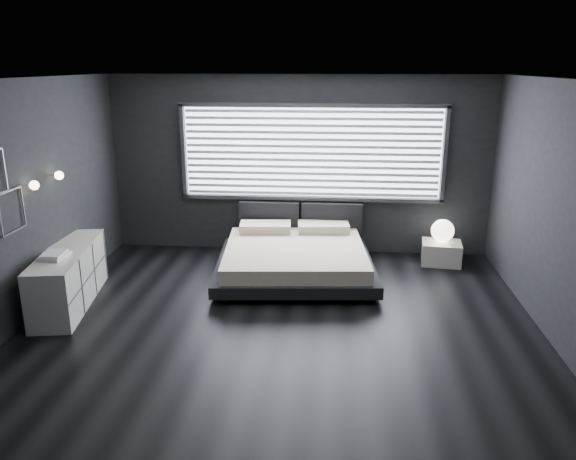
{
  "coord_description": "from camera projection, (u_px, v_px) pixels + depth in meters",
  "views": [
    {
      "loc": [
        0.63,
        -6.02,
        2.96
      ],
      "look_at": [
        0.0,
        0.85,
        0.9
      ],
      "focal_mm": 35.0,
      "sensor_mm": 36.0,
      "label": 1
    }
  ],
  "objects": [
    {
      "name": "wall_art_lower",
      "position": [
        12.0,
        211.0,
        6.22
      ],
      "size": [
        0.01,
        0.48,
        0.48
      ],
      "color": "#47474C",
      "rests_on": "ground"
    },
    {
      "name": "room",
      "position": [
        281.0,
        209.0,
        6.25
      ],
      "size": [
        6.04,
        6.0,
        2.8
      ],
      "color": "black",
      "rests_on": "ground"
    },
    {
      "name": "window",
      "position": [
        312.0,
        153.0,
        8.74
      ],
      "size": [
        4.14,
        0.09,
        1.52
      ],
      "color": "white",
      "rests_on": "ground"
    },
    {
      "name": "dresser",
      "position": [
        69.0,
        277.0,
        7.09
      ],
      "size": [
        0.8,
        1.86,
        0.72
      ],
      "color": "silver",
      "rests_on": "ground"
    },
    {
      "name": "orb_lamp",
      "position": [
        443.0,
        231.0,
        8.53
      ],
      "size": [
        0.34,
        0.34,
        0.34
      ],
      "primitive_type": "sphere",
      "color": "white",
      "rests_on": "nightstand"
    },
    {
      "name": "sconce_far",
      "position": [
        59.0,
        175.0,
        7.06
      ],
      "size": [
        0.18,
        0.11,
        0.11
      ],
      "color": "silver",
      "rests_on": "ground"
    },
    {
      "name": "bed",
      "position": [
        295.0,
        258.0,
        8.09
      ],
      "size": [
        2.39,
        2.3,
        0.57
      ],
      "color": "black",
      "rests_on": "ground"
    },
    {
      "name": "sconce_near",
      "position": [
        34.0,
        185.0,
        6.49
      ],
      "size": [
        0.18,
        0.11,
        0.11
      ],
      "color": "silver",
      "rests_on": "ground"
    },
    {
      "name": "nightstand",
      "position": [
        441.0,
        253.0,
        8.58
      ],
      "size": [
        0.64,
        0.55,
        0.34
      ],
      "primitive_type": "cube",
      "rotation": [
        0.0,
        0.0,
        -0.12
      ],
      "color": "silver",
      "rests_on": "ground"
    },
    {
      "name": "headboard",
      "position": [
        300.0,
        218.0,
        9.0
      ],
      "size": [
        1.96,
        0.16,
        0.52
      ],
      "color": "black",
      "rests_on": "ground"
    },
    {
      "name": "book_stack",
      "position": [
        54.0,
        255.0,
        6.69
      ],
      "size": [
        0.28,
        0.36,
        0.07
      ],
      "color": "silver",
      "rests_on": "dresser"
    }
  ]
}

